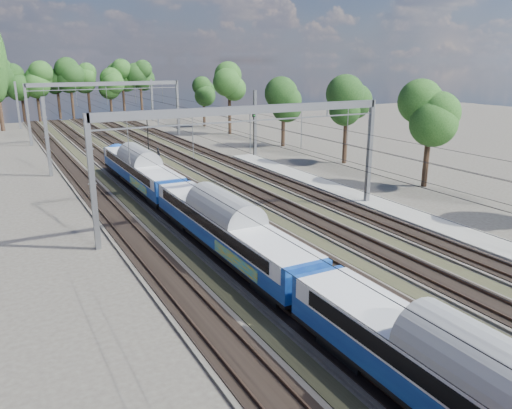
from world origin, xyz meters
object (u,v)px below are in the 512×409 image
worker (158,154)px  signal_near (148,130)px  emu_train (228,222)px  signal_far (254,128)px

worker → signal_near: (-0.30, 3.10, 2.68)m
worker → signal_near: 4.11m
emu_train → signal_near: 36.66m
emu_train → worker: 33.67m
emu_train → signal_far: 34.49m
worker → signal_near: signal_near is taller
signal_near → signal_far: signal_far is taller
emu_train → worker: size_ratio=34.82×
emu_train → signal_near: bearing=81.1°
emu_train → worker: emu_train is taller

